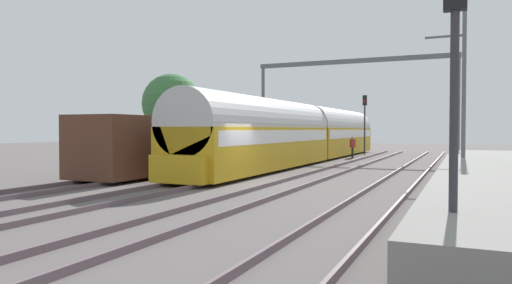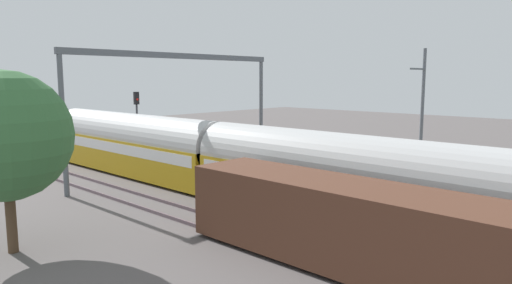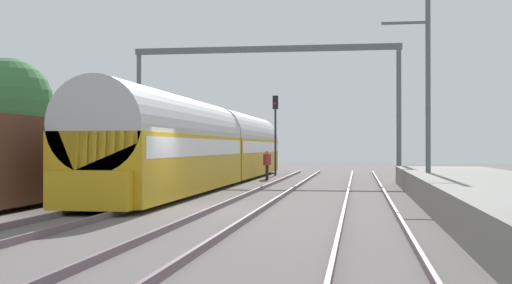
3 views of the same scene
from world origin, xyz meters
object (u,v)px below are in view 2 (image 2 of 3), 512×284
object	(u,v)px
person_crossing	(194,160)
catenary_gantry	(180,85)
freight_car	(358,228)
passenger_train	(219,159)
railway_signal_far	(137,119)

from	to	relation	value
person_crossing	catenary_gantry	distance (m)	4.94
catenary_gantry	freight_car	bearing A→B (deg)	-109.23
freight_car	person_crossing	xyz separation A→B (m)	(5.99, 15.47, -0.44)
passenger_train	catenary_gantry	world-z (taller)	catenary_gantry
freight_car	person_crossing	distance (m)	16.59
passenger_train	freight_car	distance (m)	11.45
catenary_gantry	person_crossing	bearing A→B (deg)	-76.33
railway_signal_far	catenary_gantry	world-z (taller)	catenary_gantry
passenger_train	freight_car	world-z (taller)	passenger_train
passenger_train	catenary_gantry	bearing A→B (deg)	71.40
passenger_train	person_crossing	xyz separation A→B (m)	(2.16, 4.69, -0.94)
railway_signal_far	catenary_gantry	size ratio (longest dim) A/B	0.33
person_crossing	railway_signal_far	xyz separation A→B (m)	(-0.24, 6.04, 2.35)
person_crossing	passenger_train	bearing A→B (deg)	-169.18
passenger_train	person_crossing	world-z (taller)	passenger_train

